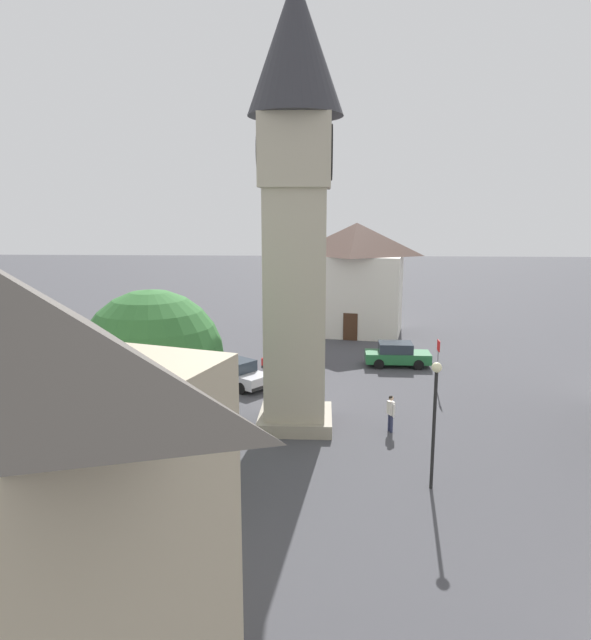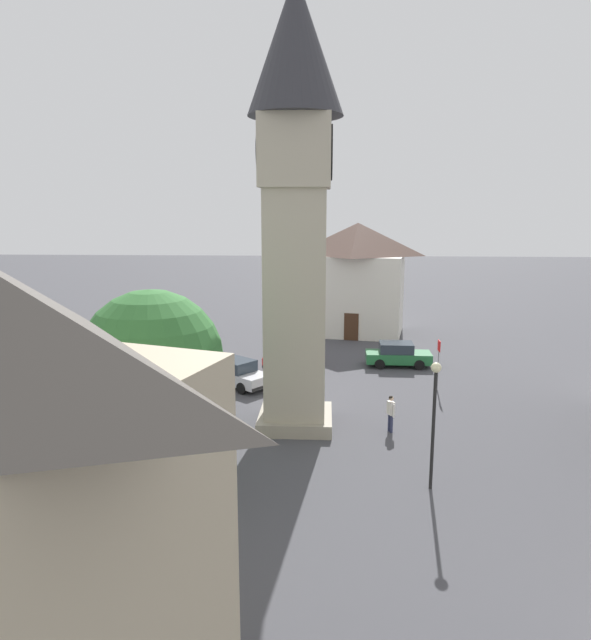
# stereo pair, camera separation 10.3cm
# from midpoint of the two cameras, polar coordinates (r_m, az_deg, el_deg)

# --- Properties ---
(ground_plane) EXTENTS (200.00, 200.00, 0.00)m
(ground_plane) POSITION_cam_midpoint_polar(r_m,az_deg,el_deg) (26.64, 0.11, -10.56)
(ground_plane) COLOR #424247
(clock_tower) EXTENTS (4.04, 4.04, 19.45)m
(clock_tower) POSITION_cam_midpoint_polar(r_m,az_deg,el_deg) (24.83, 0.12, 14.59)
(clock_tower) COLOR gray
(clock_tower) RESTS_ON ground
(car_blue_kerb) EXTENTS (4.46, 3.26, 1.53)m
(car_blue_kerb) POSITION_cam_midpoint_polar(r_m,az_deg,el_deg) (36.06, -0.45, -3.51)
(car_blue_kerb) COLOR red
(car_blue_kerb) RESTS_ON ground
(car_silver_kerb) EXTENTS (3.88, 4.29, 1.53)m
(car_silver_kerb) POSITION_cam_midpoint_polar(r_m,az_deg,el_deg) (32.23, -5.87, -5.33)
(car_silver_kerb) COLOR silver
(car_silver_kerb) RESTS_ON ground
(car_red_corner) EXTENTS (1.88, 4.16, 1.53)m
(car_red_corner) POSITION_cam_midpoint_polar(r_m,az_deg,el_deg) (36.68, 10.35, -3.44)
(car_red_corner) COLOR #236B38
(car_red_corner) RESTS_ON ground
(pedestrian) EXTENTS (0.51, 0.35, 1.69)m
(pedestrian) POSITION_cam_midpoint_polar(r_m,az_deg,el_deg) (25.90, 9.70, -8.97)
(pedestrian) COLOR #2D3351
(pedestrian) RESTS_ON ground
(tree) EXTENTS (5.01, 5.01, 7.12)m
(tree) POSITION_cam_midpoint_polar(r_m,az_deg,el_deg) (20.47, -14.11, -4.00)
(tree) COLOR brown
(tree) RESTS_ON ground
(building_hall_far) EXTENTS (7.15, 8.46, 8.84)m
(building_hall_far) POSITION_cam_midpoint_polar(r_m,az_deg,el_deg) (45.56, 6.29, 4.27)
(building_hall_far) COLOR silver
(building_hall_far) RESTS_ON ground
(lamp_post) EXTENTS (0.36, 0.36, 4.66)m
(lamp_post) POSITION_cam_midpoint_polar(r_m,az_deg,el_deg) (20.44, 13.97, -8.27)
(lamp_post) COLOR black
(lamp_post) RESTS_ON ground
(road_sign) EXTENTS (0.60, 0.07, 2.80)m
(road_sign) POSITION_cam_midpoint_polar(r_m,az_deg,el_deg) (32.10, 14.32, -3.58)
(road_sign) COLOR gray
(road_sign) RESTS_ON ground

